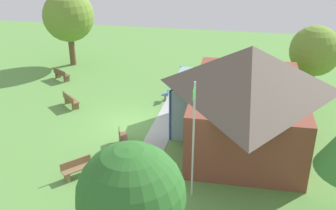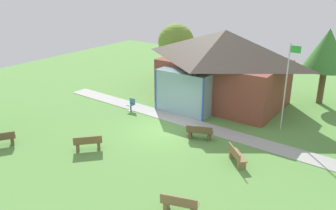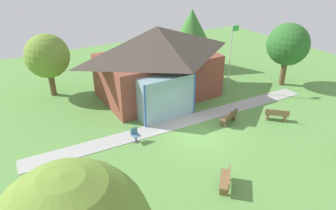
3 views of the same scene
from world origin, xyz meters
The scene contains 12 objects.
ground_plane centered at (0.00, 0.00, 0.00)m, with size 44.00×44.00×0.00m, color #609947.
pavilion centered at (0.57, 6.20, 2.75)m, with size 9.23×7.22×5.27m.
footpath centered at (0.00, 1.78, 0.01)m, with size 20.09×1.30×0.03m, color #ADADA8.
flagpole centered at (5.75, 4.18, 2.92)m, with size 0.64×0.08×5.27m.
bench_rear_near_path centered at (2.40, 0.13, 0.40)m, with size 1.56×0.91×0.84m.
bench_front_center centered at (-1.77, -4.46, 0.40)m, with size 1.35×1.40×0.84m.
bench_front_left centered at (-5.95, -6.90, 0.40)m, with size 1.19×1.50×0.84m.
bench_mid_right centered at (5.29, -1.19, 0.40)m, with size 1.39×1.35×0.84m.
bench_front_right centered at (5.14, -6.07, 0.40)m, with size 1.56×0.88×0.84m.
patio_chair_west centered at (-3.71, 1.29, 0.42)m, with size 0.46×0.46×0.86m.
tree_behind_pavilion_right centered at (6.46, 10.37, 3.91)m, with size 3.20×3.20×5.39m.
tree_behind_pavilion_left centered at (-6.27, 10.51, 3.08)m, with size 3.24×3.24×4.72m.
Camera 2 is at (11.47, -15.77, 8.87)m, focal length 37.79 mm.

